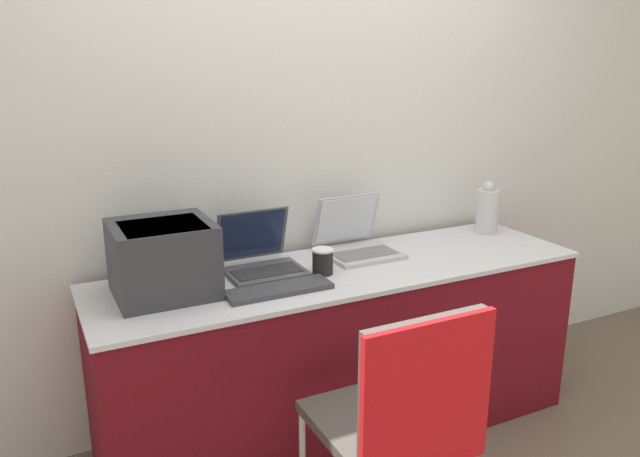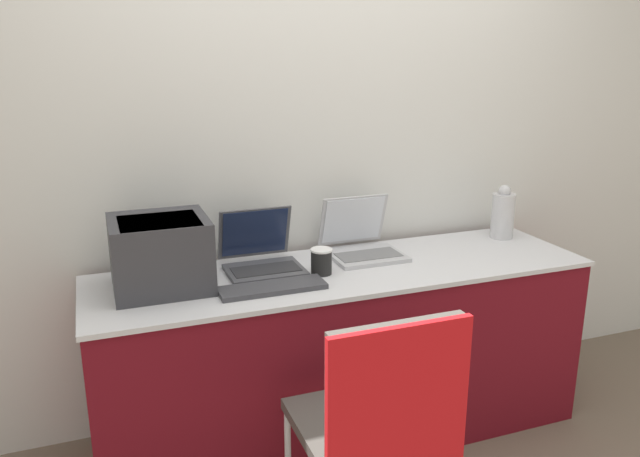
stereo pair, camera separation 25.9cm
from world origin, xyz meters
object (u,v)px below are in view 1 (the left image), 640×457
Objects in this scene: metal_pitcher at (487,209)px; chair at (404,411)px; printer at (163,256)px; laptop_right at (357,241)px; coffee_cup at (323,261)px; laptop_left at (261,258)px; external_keyboard at (279,289)px.

chair is (-1.10, -0.91, -0.33)m from metal_pitcher.
laptop_right is at bearing 6.97° from printer.
coffee_cup is 0.41× the size of metal_pitcher.
printer is at bearing -173.03° from laptop_right.
laptop_left is (0.42, 0.08, -0.10)m from printer.
external_keyboard is at bearing -167.44° from metal_pitcher.
chair is (0.14, -0.89, -0.27)m from laptop_left.
external_keyboard is at bearing -23.78° from printer.
laptop_right is (0.48, 0.03, 0.00)m from laptop_left.
chair is at bearing -110.46° from laptop_right.
metal_pitcher is at bearing -0.24° from laptop_right.
chair is at bearing -81.04° from laptop_left.
laptop_left is at bearing -176.83° from laptop_right.
metal_pitcher reaches higher than laptop_right.
metal_pitcher reaches higher than coffee_cup.
laptop_right is at bearing 69.54° from chair.
printer is 1.15× the size of laptop_left.
external_keyboard is (-0.51, -0.28, -0.05)m from laptop_right.
coffee_cup is at bearing -6.06° from printer.
laptop_right is at bearing 33.98° from coffee_cup.
laptop_left is at bearing 84.03° from external_keyboard.
coffee_cup is 1.04m from metal_pitcher.
metal_pitcher is at bearing 9.73° from coffee_cup.
printer is 0.39× the size of chair.
external_keyboard is at bearing -95.97° from laptop_left.
printer is 1.38× the size of metal_pitcher.
laptop_left is at bearing -178.92° from metal_pitcher.
laptop_right is 0.35× the size of chair.
metal_pitcher is (1.02, 0.17, 0.07)m from coffee_cup.
laptop_right is 0.76m from metal_pitcher.
coffee_cup is 0.12× the size of chair.
external_keyboard is 1.30m from metal_pitcher.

